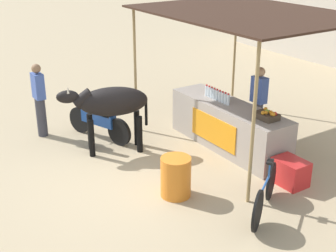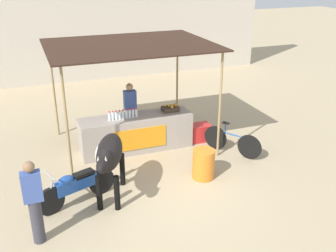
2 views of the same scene
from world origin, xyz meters
The scene contains 12 objects.
ground_plane centered at (0.00, 0.00, 0.00)m, with size 60.00×60.00×0.00m, color tan.
stall_counter centered at (0.00, 2.20, 0.48)m, with size 3.00×0.82×0.96m.
stall_awning centered at (0.00, 2.50, 2.70)m, with size 4.20×3.20×2.82m.
water_bottle_row centered at (-0.35, 2.15, 1.07)m, with size 0.79×0.07×0.25m.
fruit_crate centered at (1.02, 2.25, 1.03)m, with size 0.44×0.32×0.18m.
vendor_behind_counter centered at (0.06, 2.95, 0.85)m, with size 0.34×0.22×1.65m.
cooler_box centered at (1.85, 2.10, 0.24)m, with size 0.60×0.44×0.48m, color red.
water_barrel centered at (1.04, 0.16, 0.36)m, with size 0.53×0.53×0.71m, color orange.
cow centered at (-1.20, 0.07, 1.03)m, with size 1.00×1.83×1.44m.
motorcycle_parked centered at (-1.93, 0.11, 0.43)m, with size 1.72×0.80×0.90m.
bicycle_leaning centered at (2.29, 1.03, 0.35)m, with size 0.95×1.40×0.85m.
passerby_on_street centered at (-2.76, -0.87, 0.85)m, with size 0.34×0.22×1.65m.
Camera 1 is at (6.87, -3.84, 4.20)m, focal length 50.00 mm.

